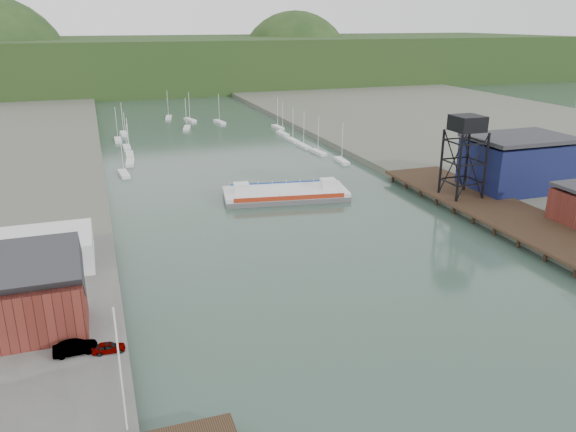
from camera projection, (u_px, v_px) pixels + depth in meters
west_quay at (49, 387)px, 56.09m from camera, size 16.00×80.00×1.60m
east_pier at (512, 216)px, 101.72m from camera, size 14.00×70.00×2.45m
harbor_building at (28, 298)px, 62.65m from camera, size 12.20×8.20×8.90m
white_shed at (27, 253)px, 80.62m from camera, size 18.00×12.00×4.50m
flagpole at (120, 371)px, 47.07m from camera, size 0.16×0.16×12.00m
lift_tower at (467, 128)px, 108.15m from camera, size 6.50×6.50×16.00m
blue_shed at (517, 163)px, 117.39m from camera, size 20.50×14.50×11.30m
marina_sailboats at (209, 139)px, 174.26m from camera, size 57.71×92.65×0.90m
distant_hills at (143, 67)px, 315.01m from camera, size 500.00×120.00×80.00m
chain_ferry at (285, 193)px, 117.63m from camera, size 26.90×14.07×3.69m
car_west_a at (108, 347)px, 60.29m from camera, size 3.57×1.61×1.19m
car_west_b at (75, 348)px, 59.95m from camera, size 4.62×1.80×1.50m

